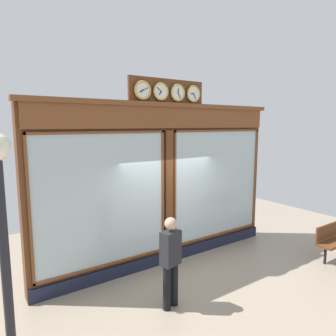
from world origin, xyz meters
TOP-DOWN VIEW (x-y plane):
  - ground_plane at (0.00, 2.80)m, footprint 14.00×14.00m
  - shop_facade at (0.00, -0.13)m, footprint 6.43×0.42m
  - pedestrian at (1.01, 1.56)m, footprint 0.40×0.30m
  - street_lamp at (3.66, 2.31)m, footprint 0.28×0.28m
  - street_bench at (-3.58, 2.16)m, footprint 1.40×0.40m

SIDE VIEW (x-z plane):
  - ground_plane at x=0.00m, z-range 0.00..0.00m
  - street_bench at x=-3.58m, z-range 0.09..0.96m
  - pedestrian at x=1.01m, z-range 0.09..1.78m
  - shop_facade at x=0.00m, z-range -0.24..4.07m
  - street_lamp at x=3.66m, z-range 0.55..3.77m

